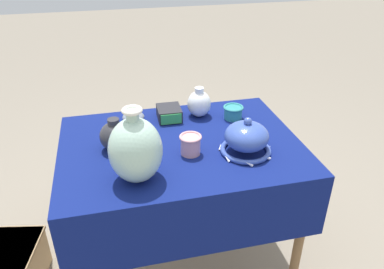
{
  "coord_description": "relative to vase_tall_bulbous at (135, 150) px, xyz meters",
  "views": [
    {
      "loc": [
        -0.29,
        -1.44,
        1.63
      ],
      "look_at": [
        0.02,
        -0.14,
        0.87
      ],
      "focal_mm": 35.0,
      "sensor_mm": 36.0,
      "label": 1
    }
  ],
  "objects": [
    {
      "name": "jar_round_porcelain",
      "position": [
        0.37,
        0.48,
        -0.06
      ],
      "size": [
        0.12,
        0.12,
        0.16
      ],
      "color": "white",
      "rests_on": "display_table"
    },
    {
      "name": "cup_wide_rose",
      "position": [
        0.24,
        0.13,
        -0.09
      ],
      "size": [
        0.1,
        0.1,
        0.09
      ],
      "color": "#D19399",
      "rests_on": "display_table"
    },
    {
      "name": "vase_dome_bell",
      "position": [
        0.48,
        0.09,
        -0.07
      ],
      "size": [
        0.23,
        0.24,
        0.17
      ],
      "color": "#3851A8",
      "rests_on": "display_table"
    },
    {
      "name": "cup_wide_teal",
      "position": [
        0.53,
        0.41,
        -0.1
      ],
      "size": [
        0.1,
        0.1,
        0.07
      ],
      "color": "teal",
      "rests_on": "display_table"
    },
    {
      "name": "vase_tall_bulbous",
      "position": [
        0.0,
        0.0,
        0.0
      ],
      "size": [
        0.21,
        0.21,
        0.31
      ],
      "color": "#A8CCB7",
      "rests_on": "display_table"
    },
    {
      "name": "mosaic_tile_box",
      "position": [
        0.21,
        0.48,
        -0.1
      ],
      "size": [
        0.12,
        0.14,
        0.06
      ],
      "rotation": [
        0.0,
        0.0,
        -0.03
      ],
      "color": "#232328",
      "rests_on": "display_table"
    },
    {
      "name": "bowl_shallow_slate",
      "position": [
        0.03,
        0.49,
        -0.11
      ],
      "size": [
        0.11,
        0.11,
        0.05
      ],
      "primitive_type": "ellipsoid",
      "color": "slate",
      "rests_on": "display_table"
    },
    {
      "name": "wooden_crate",
      "position": [
        -0.7,
        0.28,
        -0.76
      ],
      "size": [
        0.44,
        0.4,
        0.24
      ],
      "rotation": [
        0.0,
        0.0,
        -0.2
      ],
      "color": "tan",
      "rests_on": "ground_plane"
    },
    {
      "name": "jar_round_charcoal",
      "position": [
        -0.07,
        0.25,
        -0.07
      ],
      "size": [
        0.13,
        0.13,
        0.15
      ],
      "color": "#2D2D33",
      "rests_on": "display_table"
    },
    {
      "name": "ground_plane",
      "position": [
        0.22,
        0.23,
        -0.89
      ],
      "size": [
        14.0,
        14.0,
        0.0
      ],
      "primitive_type": "plane",
      "color": "gray"
    },
    {
      "name": "display_table",
      "position": [
        0.22,
        0.21,
        -0.21
      ],
      "size": [
        1.09,
        0.79,
        0.75
      ],
      "color": "olive",
      "rests_on": "ground_plane"
    }
  ]
}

